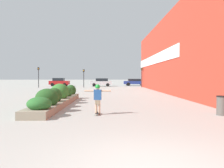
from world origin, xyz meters
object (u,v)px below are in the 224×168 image
skateboard (98,113)px  car_center_right (59,82)px  car_leftmost (135,82)px  car_rightmost (174,82)px  skateboarder (98,96)px  trash_bin (222,105)px  traffic_light_right (142,74)px  car_center_left (101,82)px  traffic_light_far_left (38,74)px  traffic_light_left (84,75)px

skateboard → car_center_right: size_ratio=0.19×
car_leftmost → car_rightmost: car_rightmost is taller
car_rightmost → car_center_right: bearing=-86.7°
skateboarder → car_center_right: car_center_right is taller
skateboarder → trash_bin: size_ratio=1.49×
car_center_right → traffic_light_right: (15.54, -5.18, 1.50)m
skateboarder → traffic_light_right: 28.46m
car_leftmost → car_center_left: car_center_left is taller
car_center_right → traffic_light_far_left: size_ratio=1.10×
skateboard → traffic_light_left: traffic_light_left is taller
trash_bin → car_center_right: bearing=114.4°
car_center_left → car_center_right: bearing=83.8°
car_leftmost → car_rightmost: (8.00, -0.43, -0.00)m
car_center_right → skateboard: bearing=15.7°
trash_bin → car_leftmost: size_ratio=0.19×
skateboarder → car_center_right: size_ratio=0.35×
skateboard → traffic_light_left: size_ratio=0.23×
car_leftmost → car_center_right: (-15.18, -1.76, 0.06)m
skateboarder → trash_bin: 5.83m
car_leftmost → car_rightmost: size_ratio=1.13×
trash_bin → traffic_light_far_left: (-17.28, 27.42, 1.90)m
skateboard → car_center_left: (-0.89, 31.98, 0.73)m
skateboard → car_center_right: 34.17m
car_center_left → car_rightmost: car_center_left is taller
skateboard → traffic_light_far_left: traffic_light_far_left is taller
car_center_left → traffic_light_left: size_ratio=1.34×
skateboarder → traffic_light_far_left: 29.55m
skateboarder → traffic_light_left: traffic_light_left is taller
car_rightmost → trash_bin: bearing=-13.3°
car_center_left → traffic_light_right: size_ratio=1.23×
car_center_right → traffic_light_right: 16.45m
car_leftmost → traffic_light_right: (0.36, -6.93, 1.56)m
skateboard → trash_bin: size_ratio=0.79×
skateboard → trash_bin: 5.83m
traffic_light_far_left → traffic_light_right: bearing=1.7°
car_rightmost → traffic_light_far_left: size_ratio=1.21×
car_center_right → traffic_light_left: 7.93m
car_rightmost → traffic_light_left: (-17.73, -6.93, 1.38)m
skateboarder → car_rightmost: car_rightmost is taller
car_leftmost → traffic_light_left: 12.27m
traffic_light_left → traffic_light_far_left: 7.71m
car_rightmost → traffic_light_right: (-7.64, -6.51, 1.56)m
skateboarder → car_center_left: (-0.89, 31.98, -0.11)m
trash_bin → traffic_light_far_left: size_ratio=0.26×
skateboarder → traffic_light_left: (-3.76, 27.29, 1.25)m
trash_bin → car_rightmost: size_ratio=0.22×
car_rightmost → traffic_light_far_left: traffic_light_far_left is taller
trash_bin → traffic_light_left: (-9.57, 27.52, 1.70)m
trash_bin → car_leftmost: bearing=89.7°
traffic_light_left → traffic_light_far_left: bearing=-179.3°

